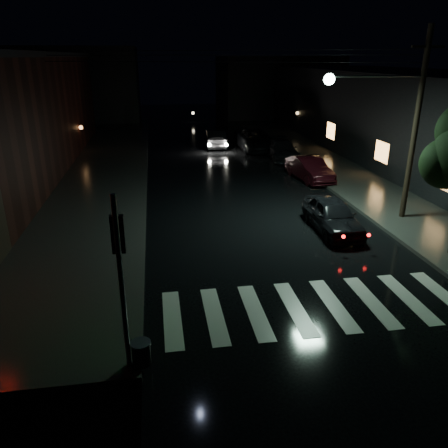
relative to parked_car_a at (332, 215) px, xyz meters
name	(u,v)px	position (x,y,z in m)	size (l,w,h in m)	color
ground	(217,325)	(-5.80, -6.18, -0.69)	(120.00, 120.00, 0.00)	black
sidewalk_left	(92,189)	(-10.80, 7.82, -0.62)	(6.00, 44.00, 0.15)	#282826
sidewalk_right	(348,178)	(4.20, 7.82, -0.62)	(4.00, 44.00, 0.15)	#282826
building_right	(424,118)	(11.20, 11.82, 2.31)	(10.00, 40.00, 6.00)	black
building_far_left	(77,84)	(-15.80, 38.82, 3.31)	(14.00, 10.00, 8.00)	black
building_far_right	(277,86)	(8.20, 38.82, 2.81)	(14.00, 10.00, 7.00)	black
crosswalk	(314,306)	(-2.80, -5.68, -0.69)	(9.00, 3.00, 0.01)	beige
signal_pole_corner	(132,312)	(-7.94, -7.64, 0.85)	(0.68, 0.61, 4.20)	slate
utility_pole	(402,117)	(3.03, 0.82, 3.91)	(4.92, 0.44, 8.00)	black
parked_car_a	(332,215)	(0.00, 0.00, 0.00)	(1.63, 4.06, 1.38)	black
parked_car_b	(309,169)	(1.80, 7.97, 0.00)	(1.46, 4.17, 1.38)	black
parked_car_c	(282,150)	(1.80, 13.86, -0.03)	(1.87, 4.59, 1.33)	black
parked_car_d	(256,140)	(0.68, 17.35, 0.09)	(2.59, 5.63, 1.56)	black
oncoming_car	(216,138)	(-2.30, 18.97, 0.01)	(1.49, 4.28, 1.41)	black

